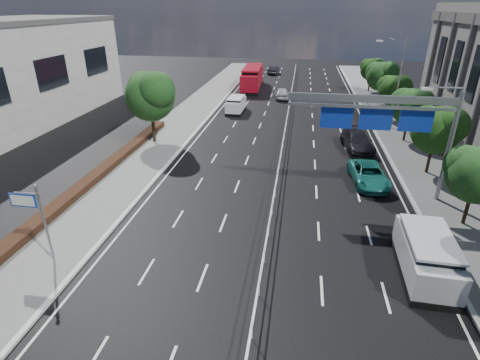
# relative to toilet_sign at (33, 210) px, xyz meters

# --- Properties ---
(ground) EXTENTS (160.00, 160.00, 0.00)m
(ground) POSITION_rel_toilet_sign_xyz_m (10.95, 0.00, -2.94)
(ground) COLOR black
(ground) RESTS_ON ground
(sidewalk_near) EXTENTS (5.00, 140.00, 0.14)m
(sidewalk_near) POSITION_rel_toilet_sign_xyz_m (-0.55, 0.00, -2.87)
(sidewalk_near) COLOR slate
(sidewalk_near) RESTS_ON ground
(kerb_near) EXTENTS (0.25, 140.00, 0.15)m
(kerb_near) POSITION_rel_toilet_sign_xyz_m (1.95, 0.00, -2.87)
(kerb_near) COLOR silver
(kerb_near) RESTS_ON ground
(kerb_far) EXTENTS (0.25, 140.00, 0.15)m
(kerb_far) POSITION_rel_toilet_sign_xyz_m (19.95, 0.00, -2.87)
(kerb_far) COLOR silver
(kerb_far) RESTS_ON ground
(median_fence) EXTENTS (0.05, 85.00, 1.02)m
(median_fence) POSITION_rel_toilet_sign_xyz_m (10.95, 22.50, -2.42)
(median_fence) COLOR silver
(median_fence) RESTS_ON ground
(hedge_near) EXTENTS (1.00, 36.00, 0.44)m
(hedge_near) POSITION_rel_toilet_sign_xyz_m (-2.35, 5.00, -2.58)
(hedge_near) COLOR black
(hedge_near) RESTS_ON sidewalk_near
(toilet_sign) EXTENTS (1.62, 0.18, 4.34)m
(toilet_sign) POSITION_rel_toilet_sign_xyz_m (0.00, 0.00, 0.00)
(toilet_sign) COLOR gray
(toilet_sign) RESTS_ON ground
(overhead_gantry) EXTENTS (10.24, 0.38, 7.45)m
(overhead_gantry) POSITION_rel_toilet_sign_xyz_m (17.69, 10.05, 2.66)
(overhead_gantry) COLOR gray
(overhead_gantry) RESTS_ON ground
(streetlight_far) EXTENTS (2.78, 2.40, 9.00)m
(streetlight_far) POSITION_rel_toilet_sign_xyz_m (21.46, 26.00, 2.27)
(streetlight_far) COLOR gray
(streetlight_far) RESTS_ON ground
(near_tree_back) EXTENTS (4.84, 4.51, 6.69)m
(near_tree_back) POSITION_rel_toilet_sign_xyz_m (-0.99, 17.97, 1.67)
(near_tree_back) COLOR black
(near_tree_back) RESTS_ON ground
(far_tree_c) EXTENTS (3.52, 3.28, 4.94)m
(far_tree_c) POSITION_rel_toilet_sign_xyz_m (22.20, 6.98, 0.48)
(far_tree_c) COLOR black
(far_tree_c) RESTS_ON ground
(far_tree_d) EXTENTS (3.85, 3.59, 5.34)m
(far_tree_d) POSITION_rel_toilet_sign_xyz_m (22.20, 14.48, 0.74)
(far_tree_d) COLOR black
(far_tree_d) RESTS_ON ground
(far_tree_e) EXTENTS (3.63, 3.38, 5.13)m
(far_tree_e) POSITION_rel_toilet_sign_xyz_m (22.20, 21.98, 0.61)
(far_tree_e) COLOR black
(far_tree_e) RESTS_ON ground
(far_tree_f) EXTENTS (3.52, 3.28, 5.02)m
(far_tree_f) POSITION_rel_toilet_sign_xyz_m (22.20, 29.48, 0.55)
(far_tree_f) COLOR black
(far_tree_f) RESTS_ON ground
(far_tree_g) EXTENTS (3.96, 3.69, 5.45)m
(far_tree_g) POSITION_rel_toilet_sign_xyz_m (22.20, 36.98, 0.81)
(far_tree_g) COLOR black
(far_tree_g) RESTS_ON ground
(far_tree_h) EXTENTS (3.41, 3.18, 4.91)m
(far_tree_h) POSITION_rel_toilet_sign_xyz_m (22.20, 44.48, 0.48)
(far_tree_h) COLOR black
(far_tree_h) RESTS_ON ground
(white_minivan) EXTENTS (1.93, 4.29, 1.85)m
(white_minivan) POSITION_rel_toilet_sign_xyz_m (4.65, 30.07, -2.04)
(white_minivan) COLOR black
(white_minivan) RESTS_ON ground
(red_bus) EXTENTS (2.96, 11.07, 3.29)m
(red_bus) POSITION_rel_toilet_sign_xyz_m (4.80, 44.18, -1.23)
(red_bus) COLOR black
(red_bus) RESTS_ON ground
(near_car_silver) EXTENTS (2.37, 4.63, 1.51)m
(near_car_silver) POSITION_rel_toilet_sign_xyz_m (9.64, 38.27, -2.19)
(near_car_silver) COLOR #AFB1B6
(near_car_silver) RESTS_ON ground
(near_car_dark) EXTENTS (1.91, 4.48, 1.44)m
(near_car_dark) POSITION_rel_toilet_sign_xyz_m (6.97, 58.31, -2.23)
(near_car_dark) COLOR black
(near_car_dark) RESTS_ON ground
(silver_minivan) EXTENTS (2.36, 5.18, 2.12)m
(silver_minivan) POSITION_rel_toilet_sign_xyz_m (18.59, 2.00, -1.90)
(silver_minivan) COLOR black
(silver_minivan) RESTS_ON ground
(parked_car_teal) EXTENTS (2.71, 5.12, 1.37)m
(parked_car_teal) POSITION_rel_toilet_sign_xyz_m (17.45, 12.00, -2.26)
(parked_car_teal) COLOR #156257
(parked_car_teal) RESTS_ON ground
(parked_car_dark) EXTENTS (2.88, 5.58, 1.55)m
(parked_car_dark) POSITION_rel_toilet_sign_xyz_m (17.48, 19.00, -2.17)
(parked_car_dark) COLOR black
(parked_car_dark) RESTS_ON ground
(pedestrian_a) EXTENTS (0.82, 0.70, 1.91)m
(pedestrian_a) POSITION_rel_toilet_sign_xyz_m (24.35, 18.41, -1.85)
(pedestrian_a) COLOR gray
(pedestrian_a) RESTS_ON sidewalk_far
(pedestrian_b) EXTENTS (0.84, 0.66, 1.68)m
(pedestrian_b) POSITION_rel_toilet_sign_xyz_m (24.26, 15.78, -1.97)
(pedestrian_b) COLOR gray
(pedestrian_b) RESTS_ON sidewalk_far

